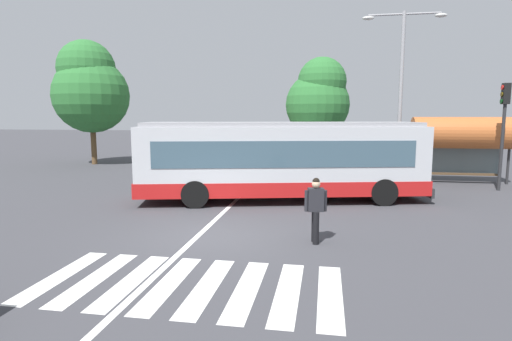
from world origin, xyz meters
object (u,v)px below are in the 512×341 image
parked_car_red (223,153)px  twin_arm_street_lamp (401,77)px  traffic_light_far_corner (504,119)px  parked_car_champagne (261,154)px  pedestrian_crossing_street (316,207)px  background_tree_right (319,98)px  bus_stop_shelter (461,134)px  background_tree_left (90,88)px  city_transit_bus (282,160)px  parked_car_silver (301,155)px

parked_car_red → twin_arm_street_lamp: 12.58m
twin_arm_street_lamp → traffic_light_far_corner: bearing=-35.8°
parked_car_red → parked_car_champagne: same height
pedestrian_crossing_street → background_tree_right: background_tree_right is taller
parked_car_red → bus_stop_shelter: (13.44, -5.80, 1.65)m
parked_car_red → twin_arm_street_lamp: (10.68, -4.89, 4.49)m
background_tree_left → traffic_light_far_corner: bearing=-14.9°
traffic_light_far_corner → twin_arm_street_lamp: bearing=144.2°
parked_car_red → background_tree_left: size_ratio=0.55×
parked_car_champagne → background_tree_left: 12.39m
bus_stop_shelter → twin_arm_street_lamp: twin_arm_street_lamp is taller
city_transit_bus → background_tree_right: (1.15, 12.31, 2.91)m
pedestrian_crossing_street → background_tree_right: 17.97m
background_tree_right → bus_stop_shelter: bearing=-43.4°
twin_arm_street_lamp → parked_car_champagne: bearing=148.4°
traffic_light_far_corner → bus_stop_shelter: bearing=120.8°
parked_car_red → parked_car_champagne: (2.63, 0.07, 0.00)m
parked_car_red → background_tree_left: 10.00m
parked_car_champagne → background_tree_left: (-11.47, -1.55, 4.43)m
background_tree_left → bus_stop_shelter: bearing=-11.0°
traffic_light_far_corner → background_tree_right: 11.90m
background_tree_right → background_tree_left: bearing=-171.3°
parked_car_red → city_transit_bus: bearing=-65.4°
bus_stop_shelter → parked_car_silver: bearing=145.1°
bus_stop_shelter → twin_arm_street_lamp: bearing=161.8°
bus_stop_shelter → twin_arm_street_lamp: 4.06m
bus_stop_shelter → twin_arm_street_lamp: size_ratio=0.54×
parked_car_champagne → background_tree_right: 5.36m
traffic_light_far_corner → background_tree_left: 24.31m
parked_car_silver → parked_car_champagne: bearing=175.1°
pedestrian_crossing_street → background_tree_left: 22.22m
pedestrian_crossing_street → parked_car_red: (-6.71, 16.78, -0.20)m
parked_car_champagne → twin_arm_street_lamp: 10.47m
parked_car_champagne → traffic_light_far_corner: traffic_light_far_corner is taller
city_transit_bus → background_tree_right: size_ratio=1.58×
city_transit_bus → background_tree_right: bearing=84.7°
twin_arm_street_lamp → background_tree_right: (-4.28, 5.73, -0.76)m
parked_car_silver → background_tree_right: size_ratio=0.64×
parked_car_red → traffic_light_far_corner: bearing=-27.8°
parked_car_champagne → parked_car_silver: size_ratio=1.00×
background_tree_left → pedestrian_crossing_street: bearing=-44.5°
background_tree_left → background_tree_right: size_ratio=1.16×
parked_car_red → twin_arm_street_lamp: size_ratio=0.54×
city_transit_bus → pedestrian_crossing_street: city_transit_bus is taller
pedestrian_crossing_street → twin_arm_street_lamp: 13.25m
pedestrian_crossing_street → background_tree_left: bearing=135.5°
background_tree_left → twin_arm_street_lamp: bearing=-9.9°
parked_car_silver → twin_arm_street_lamp: size_ratio=0.54×
pedestrian_crossing_street → bus_stop_shelter: size_ratio=0.38×
pedestrian_crossing_street → parked_car_red: pedestrian_crossing_street is taller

